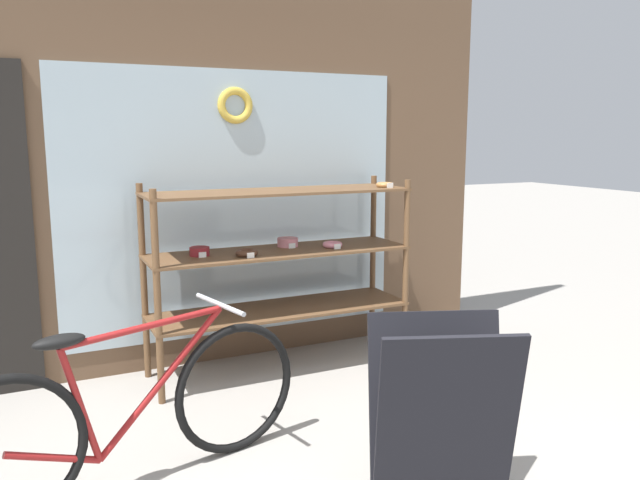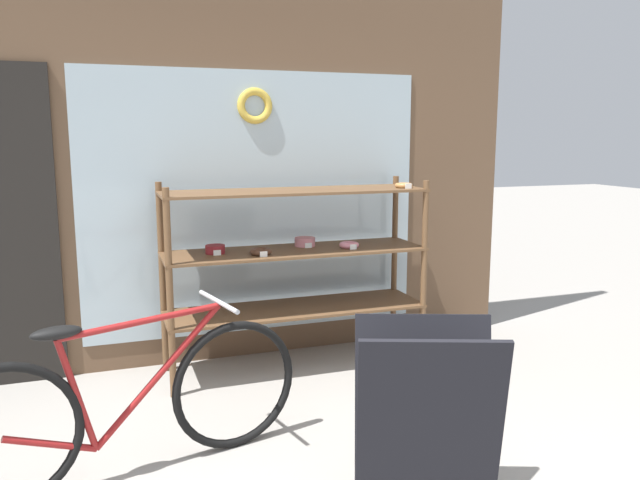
% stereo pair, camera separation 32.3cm
% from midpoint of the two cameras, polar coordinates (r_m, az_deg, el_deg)
% --- Properties ---
extents(storefront_facade, '(4.50, 0.13, 3.94)m').
position_cam_midpoint_polar(storefront_facade, '(4.53, -7.17, 12.69)').
color(storefront_facade, brown).
rests_on(storefront_facade, ground_plane).
extents(display_case, '(1.82, 0.52, 1.33)m').
position_cam_midpoint_polar(display_case, '(4.34, -0.15, -1.30)').
color(display_case, brown).
rests_on(display_case, ground_plane).
extents(bicycle, '(1.76, 0.56, 0.82)m').
position_cam_midpoint_polar(bicycle, '(3.17, -14.28, -14.46)').
color(bicycle, black).
rests_on(bicycle, ground_plane).
extents(sandwich_board, '(0.69, 0.56, 0.87)m').
position_cam_midpoint_polar(sandwich_board, '(2.79, 13.09, -16.25)').
color(sandwich_board, black).
rests_on(sandwich_board, ground_plane).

